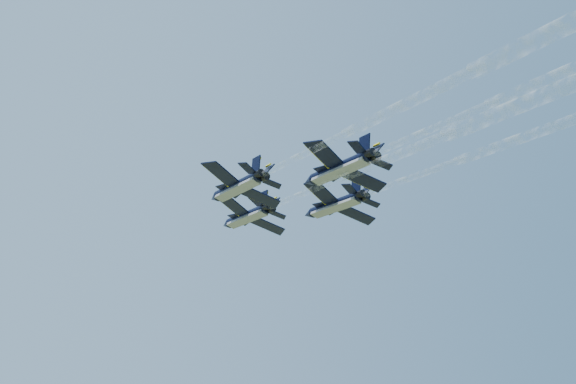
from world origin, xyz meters
name	(u,v)px	position (x,y,z in m)	size (l,w,h in m)	color
jet_lead	(247,217)	(-0.75, 10.11, 98.88)	(12.55, 17.37, 5.40)	black
jet_left	(237,187)	(-7.16, -3.66, 98.88)	(12.55, 17.37, 5.40)	black
jet_right	(335,205)	(10.01, -1.23, 98.88)	(12.55, 17.37, 5.40)	black
jet_slot	(339,169)	(3.24, -16.36, 98.88)	(12.55, 17.37, 5.40)	black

